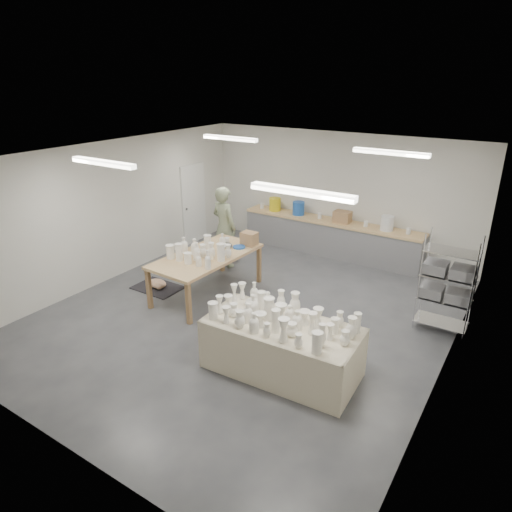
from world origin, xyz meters
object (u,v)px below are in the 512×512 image
Objects in this scene: work_table at (209,254)px; drying_table at (281,345)px; red_stool at (232,250)px; potter at (224,227)px.

drying_table is at bearing -27.81° from work_table.
red_stool is (-3.22, 3.20, -0.16)m from drying_table.
red_stool is at bearing -78.73° from potter.
drying_table is 6.03× the size of red_stool.
red_stool is at bearing 113.98° from work_table.
drying_table is 4.54m from red_stool.
work_table reaches higher than drying_table.
drying_table is at bearing 148.96° from potter.
potter is at bearing 135.05° from drying_table.
work_table is 6.14× the size of red_stool.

